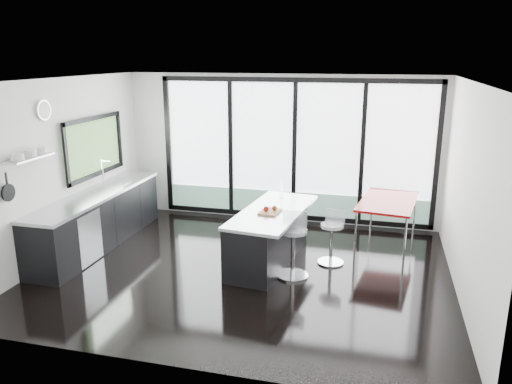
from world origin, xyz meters
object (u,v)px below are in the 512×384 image
(bar_stool_far, at_px, (331,244))
(island, at_px, (269,235))
(red_table, at_px, (387,223))
(bar_stool_near, at_px, (293,253))

(bar_stool_far, bearing_deg, island, -157.38)
(island, relative_size, bar_stool_far, 3.35)
(island, bearing_deg, red_table, 32.04)
(bar_stool_far, relative_size, red_table, 0.43)
(bar_stool_near, distance_m, red_table, 2.06)
(bar_stool_near, distance_m, bar_stool_far, 0.79)
(bar_stool_near, height_order, red_table, red_table)
(island, xyz_separation_m, bar_stool_far, (0.96, 0.15, -0.11))
(bar_stool_near, relative_size, red_table, 0.49)
(bar_stool_near, bearing_deg, red_table, 47.64)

